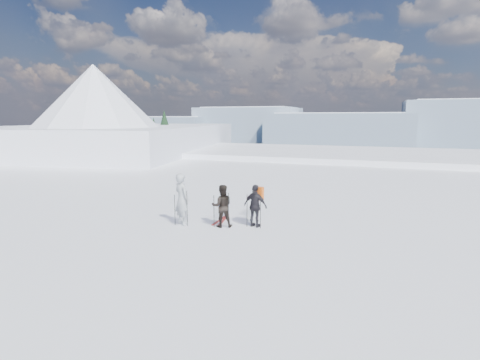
% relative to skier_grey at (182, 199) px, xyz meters
% --- Properties ---
extents(lake_basin, '(820.00, 820.00, 71.62)m').
position_rel_skier_grey_xyz_m(lake_basin, '(3.63, 28.31, -7.49)').
color(lake_basin, white).
rests_on(lake_basin, ground).
extents(far_mountain_range, '(770.00, 110.00, 53.00)m').
position_rel_skier_grey_xyz_m(far_mountain_range, '(33.23, 453.09, -8.19)').
color(far_mountain_range, slate).
rests_on(far_mountain_range, ground).
extents(near_ridge, '(31.37, 35.68, 25.62)m').
position_rel_skier_grey_xyz_m(near_ridge, '(-23.05, 27.64, -4.49)').
color(near_ridge, white).
rests_on(near_ridge, ground).
extents(skier_grey, '(0.86, 0.77, 1.99)m').
position_rel_skier_grey_xyz_m(skier_grey, '(0.00, 0.00, 0.00)').
color(skier_grey, '#90979D').
rests_on(skier_grey, ground).
extents(skier_dark, '(0.96, 0.88, 1.60)m').
position_rel_skier_grey_xyz_m(skier_dark, '(1.55, 0.25, -0.19)').
color(skier_dark, black).
rests_on(skier_dark, ground).
extents(skier_pack, '(1.00, 0.57, 1.61)m').
position_rel_skier_grey_xyz_m(skier_pack, '(2.72, 0.67, -0.19)').
color(skier_pack, black).
rests_on(skier_pack, ground).
extents(backpack, '(0.37, 0.26, 0.50)m').
position_rel_skier_grey_xyz_m(backpack, '(2.77, 0.91, 0.86)').
color(backpack, '#C95112').
rests_on(backpack, skier_pack).
extents(ski_poles, '(3.22, 0.76, 1.36)m').
position_rel_skier_grey_xyz_m(ski_poles, '(1.42, 0.20, -0.36)').
color(ski_poles, black).
rests_on(ski_poles, ground).
extents(skis_loose, '(0.39, 1.70, 0.03)m').
position_rel_skier_grey_xyz_m(skis_loose, '(1.19, 1.11, -0.98)').
color(skis_loose, black).
rests_on(skis_loose, ground).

